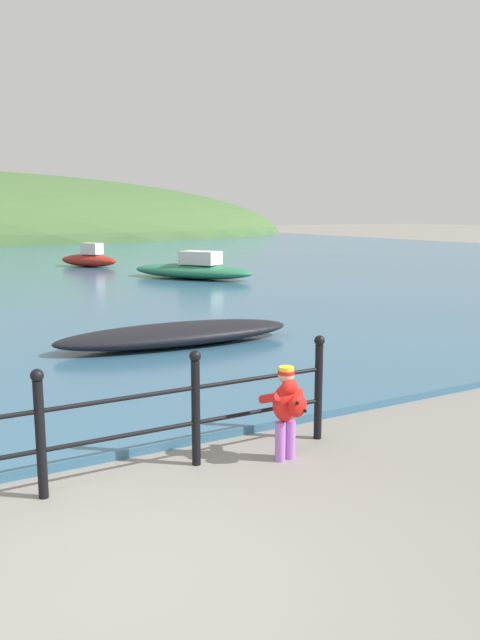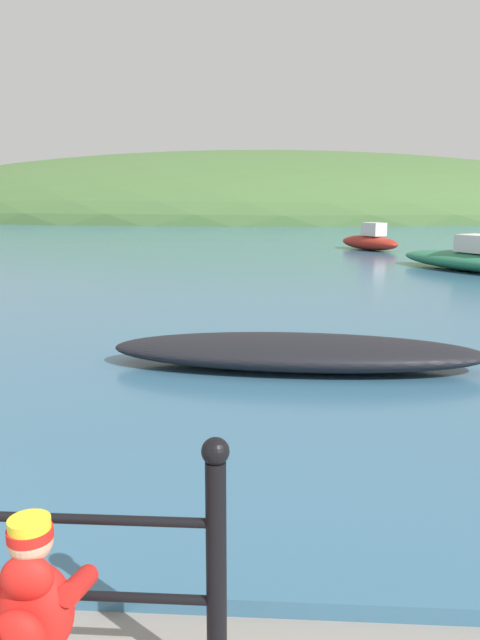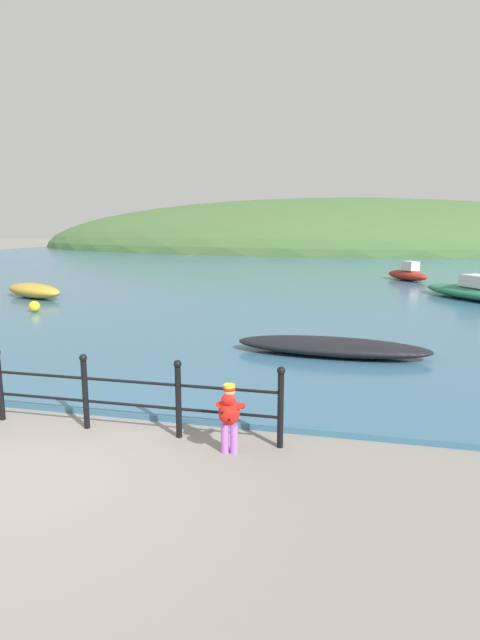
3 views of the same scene
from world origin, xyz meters
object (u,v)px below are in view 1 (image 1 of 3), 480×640
at_px(child_in_coat, 287,404).
at_px(boat_white_sailboat, 89,259).
at_px(boat_far_left, 177,334).
at_px(boat_green_fishing, 193,270).

bearing_deg(child_in_coat, boat_white_sailboat, 78.93).
height_order(boat_white_sailboat, boat_far_left, boat_white_sailboat).
distance_m(boat_white_sailboat, boat_far_left, 17.90).
bearing_deg(boat_green_fishing, boat_far_left, -116.59).
height_order(boat_white_sailboat, boat_green_fishing, boat_white_sailboat).
bearing_deg(boat_far_left, boat_green_fishing, 63.41).
xyz_separation_m(child_in_coat, boat_green_fishing, (6.46, 16.06, -0.17)).
xyz_separation_m(boat_white_sailboat, boat_far_left, (-3.35, -17.58, -0.15)).
bearing_deg(boat_far_left, child_in_coat, -101.93).
bearing_deg(boat_far_left, boat_white_sailboat, 79.20).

